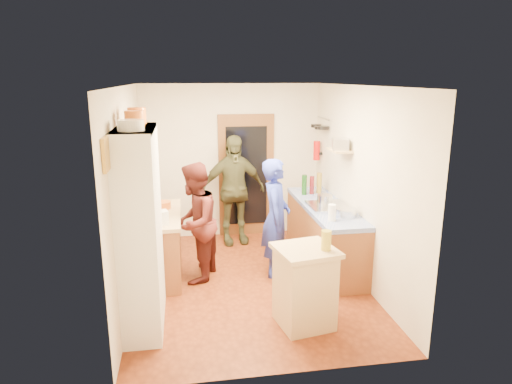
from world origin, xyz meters
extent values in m
cube|color=maroon|center=(0.00, 0.00, -0.01)|extent=(3.00, 4.00, 0.02)
cube|color=silver|center=(0.00, 0.00, 2.61)|extent=(3.00, 4.00, 0.02)
cube|color=beige|center=(0.00, 2.01, 1.30)|extent=(3.00, 0.02, 2.60)
cube|color=beige|center=(0.00, -2.01, 1.30)|extent=(3.00, 0.02, 2.60)
cube|color=beige|center=(-1.51, 0.00, 1.30)|extent=(0.02, 4.00, 2.60)
cube|color=beige|center=(1.51, 0.00, 1.30)|extent=(0.02, 4.00, 2.60)
cube|color=brown|center=(0.25, 1.97, 1.05)|extent=(0.95, 0.06, 2.10)
cube|color=black|center=(0.25, 1.94, 1.05)|extent=(0.70, 0.02, 1.70)
cube|color=silver|center=(-1.30, -0.80, 1.10)|extent=(0.40, 1.20, 2.20)
cube|color=silver|center=(-1.30, -0.80, 2.18)|extent=(0.40, 1.14, 0.04)
cylinder|color=white|center=(-1.30, -1.09, 2.25)|extent=(0.26, 0.26, 0.11)
cylinder|color=orange|center=(-1.30, -0.69, 2.28)|extent=(0.21, 0.21, 0.16)
cylinder|color=orange|center=(-1.30, -0.41, 2.29)|extent=(0.20, 0.20, 0.18)
cube|color=brown|center=(-1.20, 0.45, 0.42)|extent=(0.60, 1.40, 0.85)
cube|color=tan|center=(-1.20, 0.45, 0.88)|extent=(0.64, 1.44, 0.05)
cube|color=white|center=(-1.15, -0.05, 0.99)|extent=(0.26, 0.21, 0.18)
cylinder|color=white|center=(-1.25, 0.38, 0.99)|extent=(0.21, 0.21, 0.19)
cylinder|color=orange|center=(-1.12, 0.68, 0.95)|extent=(0.27, 0.27, 0.10)
cube|color=tan|center=(-1.18, 0.97, 0.91)|extent=(0.33, 0.27, 0.02)
cube|color=brown|center=(1.20, 0.50, 0.42)|extent=(0.60, 2.20, 0.84)
cube|color=#0F2CA3|center=(1.20, 0.50, 0.87)|extent=(0.62, 2.22, 0.06)
cube|color=silver|center=(1.20, 0.33, 0.92)|extent=(0.55, 0.58, 0.04)
cylinder|color=silver|center=(1.15, 0.37, 1.01)|extent=(0.22, 0.22, 0.14)
cylinder|color=#143F14|center=(1.05, 1.12, 1.06)|extent=(0.09, 0.09, 0.32)
cylinder|color=#591419|center=(1.18, 1.14, 1.04)|extent=(0.09, 0.09, 0.29)
cylinder|color=olive|center=(1.31, 1.18, 1.06)|extent=(0.09, 0.09, 0.33)
cylinder|color=white|center=(1.05, -0.25, 1.01)|extent=(0.12, 0.12, 0.22)
cylinder|color=silver|center=(1.30, -0.10, 0.95)|extent=(0.31, 0.31, 0.11)
cube|color=tan|center=(0.46, -1.16, 0.43)|extent=(0.64, 0.64, 0.86)
cube|color=tan|center=(0.46, -1.16, 0.89)|extent=(0.72, 0.72, 0.05)
cube|color=white|center=(0.40, -1.12, 0.90)|extent=(0.40, 0.34, 0.02)
cylinder|color=#AD9E2D|center=(0.65, -1.24, 1.02)|extent=(0.13, 0.13, 0.22)
cylinder|color=silver|center=(1.46, 1.52, 2.05)|extent=(0.02, 0.65, 0.02)
cylinder|color=black|center=(1.40, 1.35, 1.92)|extent=(0.18, 0.18, 0.05)
cylinder|color=black|center=(1.40, 1.55, 1.90)|extent=(0.16, 0.16, 0.05)
cylinder|color=black|center=(1.40, 1.75, 1.91)|extent=(0.17, 0.17, 0.05)
cube|color=tan|center=(1.37, 0.45, 1.70)|extent=(0.26, 0.42, 0.03)
cube|color=silver|center=(1.37, 0.45, 1.79)|extent=(0.29, 0.35, 0.15)
cube|color=black|center=(1.47, 1.70, 1.45)|extent=(0.06, 0.10, 0.04)
cylinder|color=red|center=(1.41, 1.70, 1.50)|extent=(0.11, 0.11, 0.32)
cube|color=gold|center=(-1.48, -1.55, 2.05)|extent=(0.03, 0.25, 0.30)
imported|color=#2431A0|center=(0.44, 0.21, 0.82)|extent=(0.54, 0.68, 1.64)
imported|color=#451814|center=(-0.65, 0.25, 0.81)|extent=(0.84, 0.95, 1.62)
imported|color=#3C3C23|center=(-0.01, 1.57, 0.90)|extent=(1.11, 0.58, 1.81)
camera|label=1|loc=(-0.82, -5.63, 2.71)|focal=32.00mm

